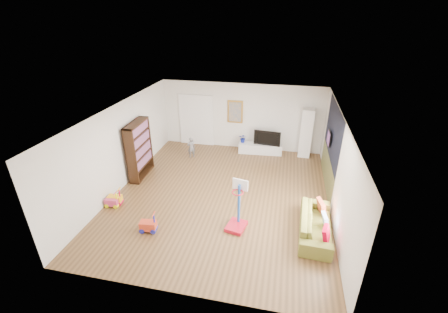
% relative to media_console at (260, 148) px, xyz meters
% --- Properties ---
extents(floor, '(6.50, 7.50, 0.00)m').
position_rel_media_console_xyz_m(floor, '(-0.87, -3.34, -0.20)').
color(floor, brown).
rests_on(floor, ground).
extents(ceiling, '(6.50, 7.50, 0.00)m').
position_rel_media_console_xyz_m(ceiling, '(-0.87, -3.34, 2.50)').
color(ceiling, white).
rests_on(ceiling, ground).
extents(wall_back, '(6.50, 0.00, 2.70)m').
position_rel_media_console_xyz_m(wall_back, '(-0.87, 0.41, 1.15)').
color(wall_back, silver).
rests_on(wall_back, ground).
extents(wall_front, '(6.50, 0.00, 2.70)m').
position_rel_media_console_xyz_m(wall_front, '(-0.87, -7.09, 1.15)').
color(wall_front, silver).
rests_on(wall_front, ground).
extents(wall_left, '(0.00, 7.50, 2.70)m').
position_rel_media_console_xyz_m(wall_left, '(-4.12, -3.34, 1.15)').
color(wall_left, silver).
rests_on(wall_left, ground).
extents(wall_right, '(0.00, 7.50, 2.70)m').
position_rel_media_console_xyz_m(wall_right, '(2.38, -3.34, 1.15)').
color(wall_right, silver).
rests_on(wall_right, ground).
extents(navy_accent, '(0.01, 3.20, 1.70)m').
position_rel_media_console_xyz_m(navy_accent, '(2.37, -1.94, 1.65)').
color(navy_accent, black).
rests_on(navy_accent, wall_right).
extents(olive_wainscot, '(0.01, 3.20, 1.00)m').
position_rel_media_console_xyz_m(olive_wainscot, '(2.37, -1.94, 0.30)').
color(olive_wainscot, brown).
rests_on(olive_wainscot, wall_right).
extents(doorway, '(1.45, 0.06, 2.10)m').
position_rel_media_console_xyz_m(doorway, '(-2.77, 0.37, 0.85)').
color(doorway, white).
rests_on(doorway, ground).
extents(painting_back, '(0.62, 0.06, 0.92)m').
position_rel_media_console_xyz_m(painting_back, '(-1.12, 0.37, 1.35)').
color(painting_back, gold).
rests_on(painting_back, wall_back).
extents(artwork_right, '(0.04, 0.56, 0.46)m').
position_rel_media_console_xyz_m(artwork_right, '(2.30, -1.74, 1.35)').
color(artwork_right, '#7F3F8C').
rests_on(artwork_right, wall_right).
extents(media_console, '(1.75, 0.55, 0.40)m').
position_rel_media_console_xyz_m(media_console, '(0.00, 0.00, 0.00)').
color(media_console, silver).
rests_on(media_console, ground).
extents(tall_cabinet, '(0.47, 0.47, 1.92)m').
position_rel_media_console_xyz_m(tall_cabinet, '(1.72, 0.13, 0.76)').
color(tall_cabinet, white).
rests_on(tall_cabinet, ground).
extents(bookshelf, '(0.41, 1.35, 1.95)m').
position_rel_media_console_xyz_m(bookshelf, '(-3.86, -2.67, 0.77)').
color(bookshelf, black).
rests_on(bookshelf, ground).
extents(sofa, '(0.88, 2.03, 0.58)m').
position_rel_media_console_xyz_m(sofa, '(1.89, -4.58, 0.09)').
color(sofa, olive).
rests_on(sofa, ground).
extents(basketball_hoop, '(0.58, 0.66, 1.39)m').
position_rel_media_console_xyz_m(basketball_hoop, '(-0.13, -4.81, 0.49)').
color(basketball_hoop, '#B50F23').
rests_on(basketball_hoop, ground).
extents(ride_on_yellow, '(0.42, 0.29, 0.53)m').
position_rel_media_console_xyz_m(ride_on_yellow, '(-3.85, -4.48, 0.06)').
color(ride_on_yellow, '#FFB216').
rests_on(ride_on_yellow, ground).
extents(ride_on_orange, '(0.45, 0.31, 0.56)m').
position_rel_media_console_xyz_m(ride_on_orange, '(-2.36, -5.41, 0.08)').
color(ride_on_orange, red).
rests_on(ride_on_orange, ground).
extents(ride_on_pink, '(0.39, 0.26, 0.50)m').
position_rel_media_console_xyz_m(ride_on_pink, '(-3.87, -4.61, 0.05)').
color(ride_on_pink, '#CF3A69').
rests_on(ride_on_pink, ground).
extents(child, '(0.37, 0.32, 0.84)m').
position_rel_media_console_xyz_m(child, '(-2.60, -0.95, 0.22)').
color(child, slate).
rests_on(child, ground).
extents(tv, '(1.06, 0.24, 0.60)m').
position_rel_media_console_xyz_m(tv, '(0.26, 0.01, 0.50)').
color(tv, black).
rests_on(tv, media_console).
extents(vase_plant, '(0.37, 0.34, 0.36)m').
position_rel_media_console_xyz_m(vase_plant, '(-0.71, 0.02, 0.38)').
color(vase_plant, navy).
rests_on(vase_plant, media_console).
extents(pillow_left, '(0.19, 0.38, 0.37)m').
position_rel_media_console_xyz_m(pillow_left, '(2.08, -5.14, 0.26)').
color(pillow_left, '#AF0021').
rests_on(pillow_left, sofa).
extents(pillow_center, '(0.14, 0.37, 0.36)m').
position_rel_media_console_xyz_m(pillow_center, '(2.10, -4.61, 0.26)').
color(pillow_center, white).
rests_on(pillow_center, sofa).
extents(pillow_right, '(0.22, 0.43, 0.42)m').
position_rel_media_console_xyz_m(pillow_right, '(2.05, -4.03, 0.26)').
color(pillow_right, '#AA4127').
rests_on(pillow_right, sofa).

